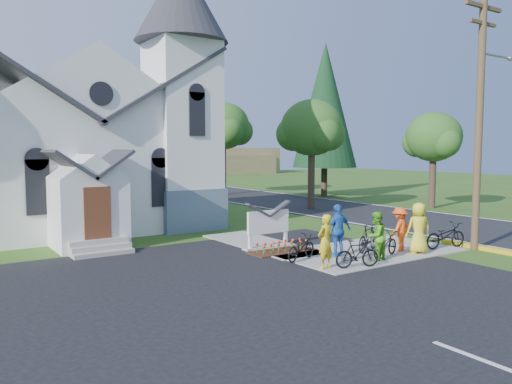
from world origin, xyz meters
TOP-DOWN VIEW (x-y plane):
  - ground at (0.00, 0.00)m, footprint 120.00×120.00m
  - parking_lot at (-7.00, -2.00)m, footprint 20.00×16.00m
  - road at (10.00, 15.00)m, footprint 8.00×90.00m
  - sidewalk at (1.50, 0.50)m, footprint 7.00×4.00m
  - church at (-5.48, 12.48)m, footprint 12.35×12.00m
  - church_sign at (-1.20, 3.20)m, footprint 2.20×0.40m
  - flower_bed at (-1.20, 2.30)m, footprint 2.60×1.10m
  - utility_pole at (5.36, -1.50)m, footprint 3.45×0.28m
  - tree_road_near at (8.50, 12.00)m, footprint 4.00×4.00m
  - tree_road_mid at (9.00, 24.00)m, footprint 4.40×4.40m
  - tree_road_far at (15.50, 8.00)m, footprint 3.60×3.60m
  - conifer at (15.00, 18.00)m, footprint 5.20×5.20m
  - distant_hills at (3.36, 56.33)m, footprint 61.00×10.00m
  - cyclist_0 at (-1.70, -0.66)m, footprint 0.71×0.54m
  - bike_0 at (-1.57, 0.71)m, footprint 1.77×1.10m
  - cyclist_1 at (0.51, -0.81)m, footprint 0.94×0.80m
  - bike_1 at (-0.78, -1.20)m, footprint 1.59×0.89m
  - cyclist_2 at (-0.12, 0.40)m, footprint 1.13×0.52m
  - bike_2 at (1.23, -0.59)m, footprint 1.83×1.06m
  - cyclist_3 at (2.53, -0.16)m, footprint 1.15×0.75m
  - bike_3 at (1.45, 0.42)m, footprint 1.78×1.04m
  - cyclist_4 at (2.74, -0.84)m, footprint 1.09×0.92m
  - bike_4 at (4.39, -0.84)m, footprint 1.98×0.97m

SIDE VIEW (x-z plane):
  - ground at x=0.00m, z-range 0.00..0.00m
  - parking_lot at x=-7.00m, z-range 0.00..0.02m
  - road at x=10.00m, z-range 0.00..0.02m
  - sidewalk at x=1.50m, z-range 0.00..0.05m
  - flower_bed at x=-1.20m, z-range 0.00..0.07m
  - bike_0 at x=-1.57m, z-range 0.05..0.93m
  - bike_2 at x=1.23m, z-range 0.05..0.96m
  - bike_1 at x=-0.78m, z-range 0.05..0.97m
  - bike_4 at x=4.39m, z-range 0.05..1.05m
  - bike_3 at x=1.45m, z-range 0.05..1.08m
  - cyclist_3 at x=2.53m, z-range 0.05..1.72m
  - cyclist_1 at x=0.51m, z-range 0.05..1.76m
  - cyclist_0 at x=-1.70m, z-range 0.05..1.81m
  - cyclist_4 at x=2.74m, z-range 0.05..1.94m
  - cyclist_2 at x=-0.12m, z-range 0.05..1.94m
  - church_sign at x=-1.20m, z-range 0.18..1.88m
  - distant_hills at x=3.36m, z-range -0.63..4.97m
  - tree_road_far at x=15.50m, z-range 1.48..7.78m
  - tree_road_near at x=8.50m, z-range 1.68..8.73m
  - church at x=-5.48m, z-range -1.25..11.75m
  - utility_pole at x=5.36m, z-range 0.40..10.40m
  - tree_road_mid at x=9.00m, z-range 1.88..9.68m
  - conifer at x=15.00m, z-range 1.19..13.59m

